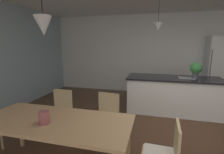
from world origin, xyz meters
name	(u,v)px	position (x,y,z in m)	size (l,w,h in m)	color
ground_plane	(179,148)	(0.00, 0.00, -0.02)	(10.00, 8.40, 0.04)	#4C301E
wall_back_kitchen	(169,55)	(0.00, 3.26, 1.35)	(10.00, 0.12, 2.70)	white
dining_table	(56,125)	(-1.69, -0.96, 0.68)	(1.98, 0.85, 0.74)	tan
chair_far_left	(60,112)	(-2.13, -0.17, 0.47)	(0.41, 0.41, 0.87)	tan
chair_far_right	(106,117)	(-1.24, -0.17, 0.47)	(0.44, 0.44, 0.87)	tan
kitchen_island	(173,95)	(0.01, 1.54, 0.46)	(2.26, 0.84, 0.91)	white
refrigerator	(218,69)	(1.39, 2.86, 0.97)	(0.69, 0.67, 1.95)	silver
pendant_over_table	(43,25)	(-1.85, -0.84, 1.94)	(0.23, 0.23, 0.89)	black
pendant_over_island_main	(158,27)	(-0.43, 1.54, 2.11)	(0.19, 0.19, 0.69)	black
potted_plant_on_island	(196,69)	(0.48, 1.54, 1.13)	(0.27, 0.27, 0.39)	#4C4C51
vase_on_dining_table	(44,117)	(-1.76, -1.08, 0.82)	(0.13, 0.13, 0.16)	#994C51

